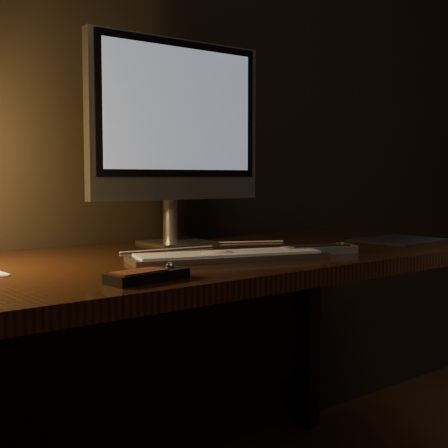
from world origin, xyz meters
TOP-DOWN VIEW (x-y plane):
  - desk at (0.00, 1.93)m, footprint 1.60×0.75m
  - monitor at (0.08, 2.08)m, footprint 0.56×0.17m
  - keyboard at (-0.02, 1.72)m, footprint 0.49×0.28m
  - mousepad at (0.68, 1.74)m, footprint 0.28×0.23m
  - mouse at (-0.06, 1.72)m, footprint 0.10×0.08m
  - media_remote at (-0.34, 1.58)m, footprint 0.17×0.08m
  - tv_remote at (0.23, 1.66)m, footprint 0.20×0.11m
  - cable at (0.10, 1.96)m, footprint 0.51×0.17m

SIDE VIEW (x-z plane):
  - desk at x=0.00m, z-range 0.25..1.00m
  - mousepad at x=0.68m, z-range 0.75..0.75m
  - cable at x=0.10m, z-range 0.75..0.75m
  - mouse at x=-0.06m, z-range 0.75..0.77m
  - keyboard at x=-0.02m, z-range 0.75..0.77m
  - tv_remote at x=0.23m, z-range 0.75..0.77m
  - media_remote at x=-0.34m, z-range 0.75..0.78m
  - monitor at x=0.08m, z-range 0.80..1.39m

